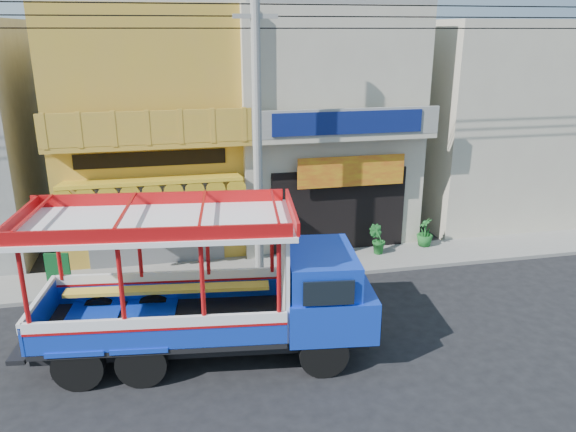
% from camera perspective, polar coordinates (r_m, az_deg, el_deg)
% --- Properties ---
extents(ground, '(90.00, 90.00, 0.00)m').
position_cam_1_polar(ground, '(14.59, 3.27, -11.49)').
color(ground, black).
rests_on(ground, ground).
extents(sidewalk, '(30.00, 2.00, 0.12)m').
position_cam_1_polar(sidewalk, '(18.03, -0.11, -5.14)').
color(sidewalk, slate).
rests_on(sidewalk, ground).
extents(shophouse_left, '(6.00, 7.50, 8.24)m').
position_cam_1_polar(shophouse_left, '(20.38, -13.75, 8.98)').
color(shophouse_left, gold).
rests_on(shophouse_left, ground).
extents(shophouse_right, '(6.00, 6.75, 8.24)m').
position_cam_1_polar(shophouse_right, '(21.10, 2.97, 9.77)').
color(shophouse_right, '#B7AC96').
rests_on(shophouse_right, ground).
extents(party_pilaster, '(0.35, 0.30, 8.00)m').
position_cam_1_polar(party_pilaster, '(17.50, -3.94, 7.61)').
color(party_pilaster, '#B7AC96').
rests_on(party_pilaster, ground).
extents(filler_building_right, '(6.00, 6.00, 7.60)m').
position_cam_1_polar(filler_building_right, '(23.97, 19.52, 9.05)').
color(filler_building_right, '#B7AC96').
rests_on(filler_building_right, ground).
extents(utility_pole, '(28.00, 0.26, 9.00)m').
position_cam_1_polar(utility_pole, '(15.84, -2.64, 10.29)').
color(utility_pole, gray).
rests_on(utility_pole, ground).
extents(songthaew_truck, '(8.07, 3.45, 3.65)m').
position_cam_1_polar(songthaew_truck, '(12.83, -6.22, -7.10)').
color(songthaew_truck, black).
rests_on(songthaew_truck, ground).
extents(green_sign, '(0.69, 0.40, 1.06)m').
position_cam_1_polar(green_sign, '(17.64, -22.29, -5.37)').
color(green_sign, black).
rests_on(green_sign, sidewalk).
extents(potted_plant_b, '(0.69, 0.66, 0.99)m').
position_cam_1_polar(potted_plant_b, '(18.97, 9.05, -2.36)').
color(potted_plant_b, '#1A5C22').
rests_on(potted_plant_b, sidewalk).
extents(potted_plant_c, '(0.73, 0.73, 1.00)m').
position_cam_1_polar(potted_plant_c, '(19.95, 13.75, -1.60)').
color(potted_plant_c, '#1A5C22').
rests_on(potted_plant_c, sidewalk).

